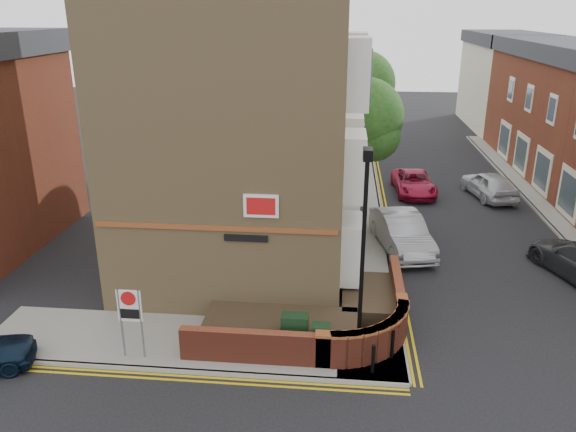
% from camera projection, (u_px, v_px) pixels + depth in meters
% --- Properties ---
extents(ground, '(120.00, 120.00, 0.00)m').
position_uv_depth(ground, '(301.00, 380.00, 15.79)').
color(ground, black).
rests_on(ground, ground).
extents(pavement_corner, '(13.00, 3.00, 0.12)m').
position_uv_depth(pavement_corner, '(193.00, 342.00, 17.49)').
color(pavement_corner, gray).
rests_on(pavement_corner, ground).
extents(pavement_main, '(2.00, 32.00, 0.12)m').
position_uv_depth(pavement_main, '(360.00, 200.00, 30.52)').
color(pavement_main, gray).
rests_on(pavement_main, ground).
extents(kerb_side, '(13.00, 0.15, 0.12)m').
position_uv_depth(kerb_side, '(180.00, 371.00, 16.09)').
color(kerb_side, gray).
rests_on(kerb_side, ground).
extents(kerb_main_near, '(0.15, 32.00, 0.12)m').
position_uv_depth(kerb_main_near, '(379.00, 200.00, 30.42)').
color(kerb_main_near, gray).
rests_on(kerb_main_near, ground).
extents(kerb_main_far, '(0.15, 40.00, 0.12)m').
position_uv_depth(kerb_main_far, '(550.00, 226.00, 26.88)').
color(kerb_main_far, gray).
rests_on(kerb_main_far, ground).
extents(yellow_lines_side, '(13.00, 0.28, 0.01)m').
position_uv_depth(yellow_lines_side, '(177.00, 378.00, 15.88)').
color(yellow_lines_side, gold).
rests_on(yellow_lines_side, ground).
extents(yellow_lines_main, '(0.28, 32.00, 0.01)m').
position_uv_depth(yellow_lines_main, '(383.00, 201.00, 30.42)').
color(yellow_lines_main, gold).
rests_on(yellow_lines_main, ground).
extents(corner_building, '(8.95, 10.40, 13.60)m').
position_uv_depth(corner_building, '(244.00, 109.00, 21.36)').
color(corner_building, '#9B7E52').
rests_on(corner_building, ground).
extents(garden_wall, '(6.80, 6.00, 1.20)m').
position_uv_depth(garden_wall, '(307.00, 332.00, 18.12)').
color(garden_wall, maroon).
rests_on(garden_wall, ground).
extents(lamppost, '(0.25, 0.50, 6.30)m').
position_uv_depth(lamppost, '(363.00, 257.00, 15.60)').
color(lamppost, black).
rests_on(lamppost, pavement_corner).
extents(utility_cabinet_large, '(0.80, 0.45, 1.20)m').
position_uv_depth(utility_cabinet_large, '(295.00, 333.00, 16.78)').
color(utility_cabinet_large, black).
rests_on(utility_cabinet_large, pavement_corner).
extents(utility_cabinet_small, '(0.55, 0.40, 1.10)m').
position_uv_depth(utility_cabinet_small, '(321.00, 341.00, 16.45)').
color(utility_cabinet_small, black).
rests_on(utility_cabinet_small, pavement_corner).
extents(bollard_near, '(0.11, 0.11, 0.90)m').
position_uv_depth(bollard_near, '(373.00, 359.00, 15.78)').
color(bollard_near, black).
rests_on(bollard_near, pavement_corner).
extents(bollard_far, '(0.11, 0.11, 0.90)m').
position_uv_depth(bollard_far, '(393.00, 344.00, 16.47)').
color(bollard_far, black).
rests_on(bollard_far, pavement_corner).
extents(zone_sign, '(0.72, 0.07, 2.20)m').
position_uv_depth(zone_sign, '(130.00, 311.00, 16.15)').
color(zone_sign, slate).
rests_on(zone_sign, pavement_corner).
extents(far_terrace_cream, '(5.40, 12.40, 8.00)m').
position_uv_depth(far_terrace_cream, '(502.00, 80.00, 48.51)').
color(far_terrace_cream, beige).
rests_on(far_terrace_cream, ground).
extents(tree_near, '(3.64, 3.65, 6.70)m').
position_uv_depth(tree_near, '(366.00, 122.00, 27.08)').
color(tree_near, '#382B1E').
rests_on(tree_near, pavement_main).
extents(tree_mid, '(4.03, 4.03, 7.42)m').
position_uv_depth(tree_mid, '(362.00, 89.00, 34.38)').
color(tree_mid, '#382B1E').
rests_on(tree_mid, pavement_main).
extents(tree_far, '(3.81, 3.81, 7.00)m').
position_uv_depth(tree_far, '(359.00, 79.00, 41.94)').
color(tree_far, '#382B1E').
rests_on(tree_far, pavement_main).
extents(traffic_light_assembly, '(0.20, 0.16, 4.20)m').
position_uv_depth(traffic_light_assembly, '(365.00, 120.00, 37.94)').
color(traffic_light_assembly, black).
rests_on(traffic_light_assembly, pavement_main).
extents(silver_car_near, '(2.68, 5.07, 1.59)m').
position_uv_depth(silver_car_near, '(402.00, 232.00, 24.12)').
color(silver_car_near, gray).
rests_on(silver_car_near, ground).
extents(red_car_main, '(2.34, 4.59, 1.24)m').
position_uv_depth(red_car_main, '(414.00, 183.00, 31.60)').
color(red_car_main, maroon).
rests_on(red_car_main, ground).
extents(silver_car_far, '(2.63, 4.61, 1.48)m').
position_uv_depth(silver_car_far, '(489.00, 185.00, 30.84)').
color(silver_car_far, silver).
rests_on(silver_car_far, ground).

